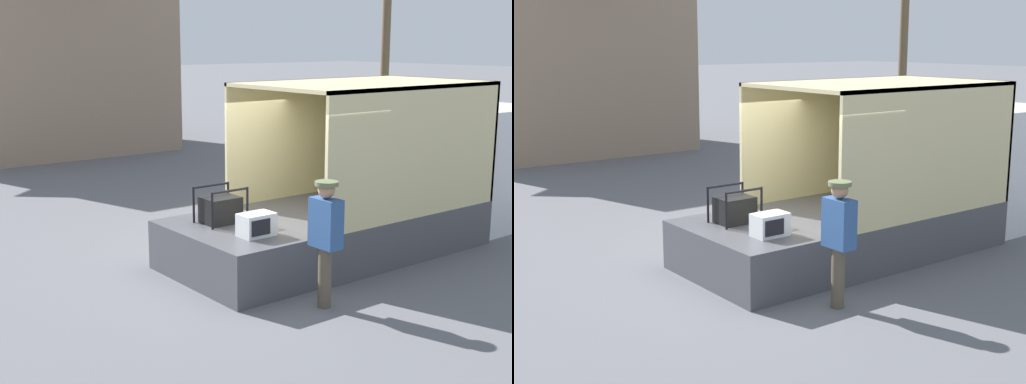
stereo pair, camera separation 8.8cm
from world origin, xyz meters
TOP-DOWN VIEW (x-y plane):
  - ground_plane at (0.00, 0.00)m, footprint 160.00×160.00m
  - box_truck at (3.60, -0.00)m, footprint 6.01×2.48m
  - tailgate_deck at (-0.75, 0.00)m, footprint 1.51×2.35m
  - microwave at (-0.70, -0.54)m, footprint 0.51×0.34m
  - portable_generator at (-0.66, 0.39)m, footprint 0.68×0.54m
  - worker_person at (-0.47, -1.72)m, footprint 0.31×0.44m
  - house_backdrop at (1.82, 14.61)m, footprint 7.49×6.80m
  - utility_pole at (10.92, 7.78)m, footprint 1.80×0.28m

SIDE VIEW (x-z plane):
  - ground_plane at x=0.00m, z-range 0.00..0.00m
  - tailgate_deck at x=-0.75m, z-range 0.00..0.77m
  - microwave at x=-0.70m, z-range 0.77..1.10m
  - box_truck at x=3.60m, z-range -0.46..2.36m
  - portable_generator at x=-0.66m, z-range 0.70..1.26m
  - worker_person at x=-0.47m, z-range 0.20..1.91m
  - utility_pole at x=10.92m, z-range 0.15..7.44m
  - house_backdrop at x=1.82m, z-range 0.07..7.87m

